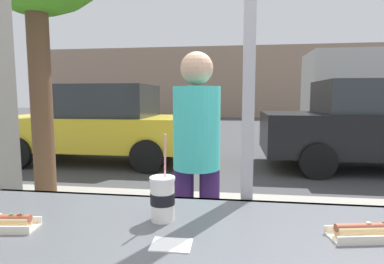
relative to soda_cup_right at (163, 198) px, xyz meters
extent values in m
plane|color=#424244|center=(0.31, 8.23, -1.08)|extent=(60.00, 60.00, 0.00)
cube|color=#9E998E|center=(0.31, 1.83, -1.03)|extent=(16.00, 2.80, 0.11)
cube|color=#35373A|center=(0.31, 0.26, -0.09)|extent=(2.36, 0.02, 0.02)
cube|color=#9E9EA3|center=(0.31, 0.31, 0.66)|extent=(0.05, 0.08, 1.49)
cube|color=gray|center=(0.31, 21.68, 1.39)|extent=(28.00, 1.20, 4.94)
cylinder|color=silver|center=(0.00, 0.00, -0.01)|extent=(0.09, 0.09, 0.15)
cylinder|color=black|center=(0.00, 0.00, 0.00)|extent=(0.09, 0.09, 0.04)
cylinder|color=black|center=(0.00, 0.00, 0.06)|extent=(0.08, 0.08, 0.01)
cylinder|color=white|center=(0.00, 0.00, 0.07)|extent=(0.09, 0.09, 0.01)
cylinder|color=pink|center=(0.01, -0.01, 0.13)|extent=(0.02, 0.04, 0.20)
cube|color=beige|center=(0.67, -0.06, -0.08)|extent=(0.24, 0.12, 0.01)
cube|color=beige|center=(0.67, -0.10, -0.07)|extent=(0.23, 0.05, 0.03)
cube|color=beige|center=(0.66, -0.02, -0.07)|extent=(0.23, 0.05, 0.03)
cylinder|color=#DBB77A|center=(0.67, -0.06, -0.06)|extent=(0.20, 0.08, 0.04)
cylinder|color=#9E4733|center=(0.67, -0.06, -0.04)|extent=(0.20, 0.06, 0.03)
cube|color=beige|center=(0.67, -0.06, -0.03)|extent=(0.01, 0.01, 0.01)
cube|color=beige|center=(-0.54, -0.11, -0.07)|extent=(0.26, 0.04, 0.03)
cube|color=red|center=(-0.46, -0.14, -0.03)|extent=(0.01, 0.01, 0.01)
cube|color=beige|center=(-0.52, -0.15, -0.03)|extent=(0.02, 0.01, 0.01)
cube|color=#337A2D|center=(-0.48, -0.15, -0.03)|extent=(0.01, 0.01, 0.01)
cube|color=#337A2D|center=(-0.45, -0.14, -0.03)|extent=(0.01, 0.01, 0.01)
cube|color=white|center=(0.07, -0.19, -0.08)|extent=(0.12, 0.09, 0.00)
cube|color=gold|center=(-2.74, 5.53, -0.41)|extent=(4.33, 1.83, 0.69)
cube|color=#282D33|center=(-2.67, 5.53, 0.27)|extent=(2.25, 1.61, 0.69)
cylinder|color=black|center=(-1.40, 6.44, -0.76)|extent=(0.64, 0.18, 0.64)
cylinder|color=black|center=(-1.40, 4.61, -0.76)|extent=(0.64, 0.18, 0.64)
cylinder|color=black|center=(-4.08, 6.44, -0.76)|extent=(0.64, 0.18, 0.64)
cylinder|color=black|center=(-4.08, 4.61, -0.76)|extent=(0.64, 0.18, 0.64)
cube|color=black|center=(3.11, 5.53, -0.36)|extent=(4.56, 1.87, 0.80)
cube|color=#282D33|center=(3.11, 5.53, 0.36)|extent=(2.37, 1.64, 0.64)
cylinder|color=black|center=(1.70, 6.46, -0.76)|extent=(0.64, 0.18, 0.64)
cylinder|color=black|center=(1.70, 4.59, -0.76)|extent=(0.64, 0.18, 0.64)
cube|color=beige|center=(5.05, 10.72, 0.64)|extent=(4.53, 2.20, 2.54)
cylinder|color=black|center=(4.29, 11.82, -0.63)|extent=(0.90, 0.24, 0.90)
cylinder|color=black|center=(4.29, 9.62, -0.63)|extent=(0.90, 0.24, 0.90)
cylinder|color=#351C51|center=(-0.10, 1.04, -0.55)|extent=(0.14, 0.14, 0.84)
cylinder|color=#351C51|center=(0.08, 1.04, -0.55)|extent=(0.14, 0.14, 0.84)
cylinder|color=#3BBFB6|center=(-0.01, 1.04, 0.15)|extent=(0.32, 0.32, 0.56)
sphere|color=tan|center=(-0.01, 1.04, 0.55)|extent=(0.22, 0.22, 0.22)
cylinder|color=brown|center=(-2.27, 2.76, 0.27)|extent=(0.27, 0.27, 2.49)
camera|label=1|loc=(0.25, -1.06, 0.36)|focal=29.37mm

